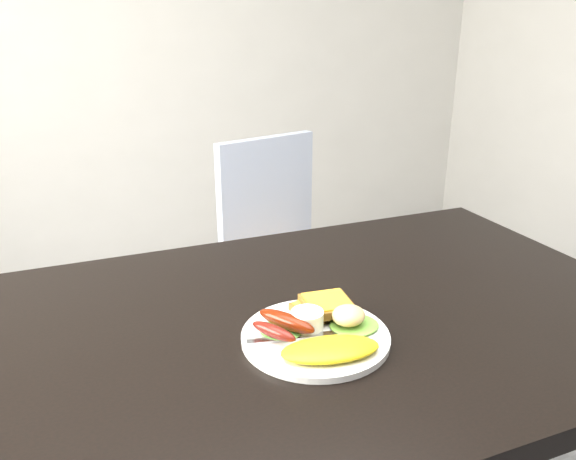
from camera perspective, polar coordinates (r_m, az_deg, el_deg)
name	(u,v)px	position (r m, az deg, el deg)	size (l,w,h in m)	color
dining_table	(333,320)	(1.04, 4.57, -9.06)	(1.20, 0.80, 0.04)	black
dining_chair	(285,280)	(1.83, -0.33, -5.09)	(0.37, 0.37, 0.04)	tan
person	(300,213)	(1.45, 1.19, 1.70)	(0.56, 0.37, 1.55)	navy
plate	(315,337)	(0.94, 2.80, -10.79)	(0.24, 0.24, 0.01)	white
lettuce_left	(282,330)	(0.94, -0.63, -10.12)	(0.07, 0.07, 0.01)	#619C3B
lettuce_right	(354,325)	(0.96, 6.71, -9.56)	(0.08, 0.08, 0.01)	#609F2B
omelette	(330,349)	(0.88, 4.32, -11.99)	(0.16, 0.07, 0.02)	yellow
sausage_a	(274,331)	(0.90, -1.47, -10.25)	(0.02, 0.09, 0.02)	#5B1D17
sausage_b	(286,321)	(0.93, -0.17, -9.22)	(0.03, 0.11, 0.03)	#5B1B01
ramekin	(307,320)	(0.94, 1.97, -9.12)	(0.05, 0.05, 0.03)	white
toast_a	(318,309)	(1.00, 3.07, -8.00)	(0.07, 0.07, 0.01)	brown
toast_b	(327,305)	(0.98, 4.01, -7.59)	(0.08, 0.08, 0.01)	brown
potato_salad	(349,315)	(0.94, 6.17, -8.62)	(0.06, 0.05, 0.03)	beige
fork	(296,337)	(0.92, 0.84, -10.87)	(0.16, 0.01, 0.00)	#ADAFB7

